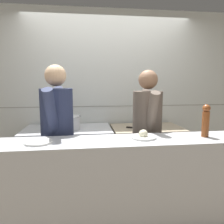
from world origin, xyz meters
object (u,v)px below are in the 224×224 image
at_px(mixing_bowl_steel, 152,123).
at_px(plated_dish_appetiser, 143,136).
at_px(oven_range, 68,160).
at_px(chef_head_cook, 58,135).
at_px(chef_sous, 147,134).
at_px(chefs_knife, 136,128).
at_px(plated_dish_main, 38,142).
at_px(pepper_mill, 206,120).
at_px(stock_pot, 68,122).

relative_size(mixing_bowl_steel, plated_dish_appetiser, 1.08).
bearing_deg(oven_range, chef_head_cook, -95.87).
xyz_separation_m(oven_range, chef_sous, (0.95, -0.55, 0.48)).
bearing_deg(plated_dish_appetiser, chef_sous, 69.30).
height_order(chefs_knife, chef_head_cook, chef_head_cook).
bearing_deg(mixing_bowl_steel, plated_dish_main, -140.94).
height_order(oven_range, mixing_bowl_steel, mixing_bowl_steel).
bearing_deg(pepper_mill, oven_range, 143.47).
bearing_deg(plated_dish_main, oven_range, 80.54).
bearing_deg(plated_dish_main, stock_pot, 79.57).
bearing_deg(plated_dish_main, chef_head_cook, 75.75).
xyz_separation_m(stock_pot, pepper_mill, (1.38, -0.98, 0.17)).
bearing_deg(oven_range, stock_pot, -78.54).
xyz_separation_m(mixing_bowl_steel, chefs_knife, (-0.27, -0.15, -0.04)).
xyz_separation_m(oven_range, plated_dish_appetiser, (0.78, -1.01, 0.57)).
relative_size(plated_dish_appetiser, pepper_mill, 0.77).
relative_size(stock_pot, chef_sous, 0.20).
bearing_deg(plated_dish_appetiser, plated_dish_main, -177.30).
xyz_separation_m(chefs_knife, chef_head_cook, (-1.00, -0.53, 0.06)).
xyz_separation_m(oven_range, chef_head_cook, (-0.06, -0.61, 0.50)).
bearing_deg(chef_head_cook, plated_dish_appetiser, -18.06).
xyz_separation_m(plated_dish_appetiser, chef_sous, (0.17, 0.45, -0.09)).
distance_m(chefs_knife, plated_dish_main, 1.48).
relative_size(plated_dish_appetiser, chef_head_cook, 0.14).
height_order(mixing_bowl_steel, plated_dish_main, plated_dish_main).
height_order(chefs_knife, pepper_mill, pepper_mill).
relative_size(pepper_mill, chef_head_cook, 0.19).
bearing_deg(plated_dish_main, pepper_mill, 0.77).
xyz_separation_m(oven_range, chefs_knife, (0.94, -0.08, 0.44)).
height_order(plated_dish_main, pepper_mill, pepper_mill).
height_order(stock_pot, plated_dish_main, stock_pot).
bearing_deg(chefs_knife, pepper_mill, -64.36).
height_order(oven_range, chef_sous, chef_sous).
bearing_deg(stock_pot, plated_dish_main, -100.43).
bearing_deg(chef_head_cook, oven_range, 91.42).
bearing_deg(pepper_mill, chefs_knife, 115.64).
bearing_deg(stock_pot, chef_sous, -28.18).
height_order(plated_dish_main, chef_head_cook, chef_head_cook).
bearing_deg(chef_sous, chefs_knife, 94.47).
relative_size(oven_range, plated_dish_main, 4.83).
distance_m(mixing_bowl_steel, chefs_knife, 0.31).
bearing_deg(plated_dish_main, chef_sous, 23.87).
xyz_separation_m(stock_pot, plated_dish_appetiser, (0.77, -0.96, 0.03)).
bearing_deg(chefs_knife, mixing_bowl_steel, 29.22).
distance_m(chefs_knife, chef_head_cook, 1.13).
xyz_separation_m(stock_pot, chefs_knife, (0.93, -0.03, -0.10)).
height_order(oven_range, chef_head_cook, chef_head_cook).
xyz_separation_m(plated_dish_main, plated_dish_appetiser, (0.96, 0.05, 0.01)).
bearing_deg(chefs_knife, plated_dish_main, -138.90).
distance_m(oven_range, chef_sous, 1.20).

